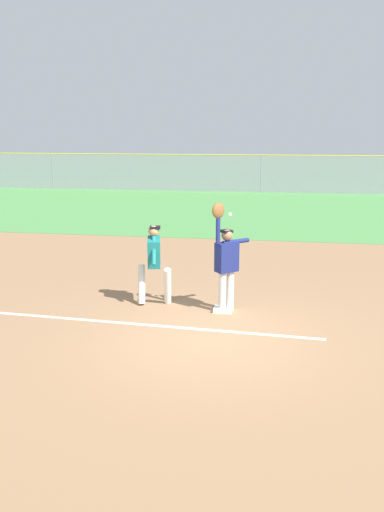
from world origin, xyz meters
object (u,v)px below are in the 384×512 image
object	(u,v)px
runner	(154,259)
parked_car_green	(115,175)
fielder	(226,259)
parked_car_red	(364,179)
parked_car_white	(275,178)
baseball	(230,215)
parked_car_black	(192,176)
first_base	(223,309)

from	to	relation	value
runner	parked_car_green	size ratio (longest dim) A/B	0.39
runner	parked_car_green	bearing A→B (deg)	97.40
fielder	runner	bearing A→B (deg)	41.92
parked_car_green	parked_car_red	xyz separation A→B (m)	(16.40, -0.42, 0.00)
runner	parked_car_red	size ratio (longest dim) A/B	0.38
fielder	parked_car_white	world-z (taller)	fielder
baseball	parked_car_black	bearing A→B (deg)	100.98
first_base	baseball	bearing A→B (deg)	-45.66
first_base	runner	bearing A→B (deg)	171.82
fielder	parked_car_white	size ratio (longest dim) A/B	0.52
parked_car_red	fielder	bearing A→B (deg)	-109.87
fielder	parked_car_white	xyz separation A→B (m)	(0.65, 24.67, -0.45)
baseball	parked_car_green	distance (m)	27.12
runner	parked_car_red	xyz separation A→B (m)	(7.78, 24.32, -0.32)
fielder	parked_car_black	world-z (taller)	fielder
first_base	parked_car_green	xyz separation A→B (m)	(-10.13, 24.95, 0.63)
parked_car_red	first_base	bearing A→B (deg)	-109.95
fielder	baseball	distance (m)	0.94
first_base	fielder	world-z (taller)	fielder
first_base	fielder	distance (m)	1.08
baseball	fielder	bearing A→B (deg)	122.14
parked_car_black	parked_car_red	xyz separation A→B (m)	(11.06, -0.63, 0.00)
runner	parked_car_white	world-z (taller)	runner
parked_car_white	parked_car_red	size ratio (longest dim) A/B	0.97
parked_car_white	parked_car_green	bearing A→B (deg)	178.81
baseball	parked_car_white	xyz separation A→B (m)	(0.57, 24.79, -1.37)
parked_car_white	fielder	bearing A→B (deg)	-91.20
fielder	parked_car_white	distance (m)	24.68
parked_car_green	parked_car_white	world-z (taller)	same
baseball	parked_car_green	world-z (taller)	baseball
baseball	runner	bearing A→B (deg)	168.20
parked_car_white	parked_car_red	distance (m)	5.58
runner	parked_car_red	distance (m)	25.53
parked_car_green	parked_car_white	xyz separation A→B (m)	(10.82, -0.28, 0.00)
runner	parked_car_black	world-z (taller)	runner
first_base	runner	distance (m)	1.80
parked_car_green	parked_car_white	bearing A→B (deg)	-1.43
parked_car_black	parked_car_white	distance (m)	5.50
parked_car_white	first_base	bearing A→B (deg)	-91.29
parked_car_green	parked_car_black	xyz separation A→B (m)	(5.34, 0.22, 0.00)
first_base	parked_car_white	size ratio (longest dim) A/B	0.09
parked_car_green	parked_car_red	bearing A→B (deg)	-1.41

